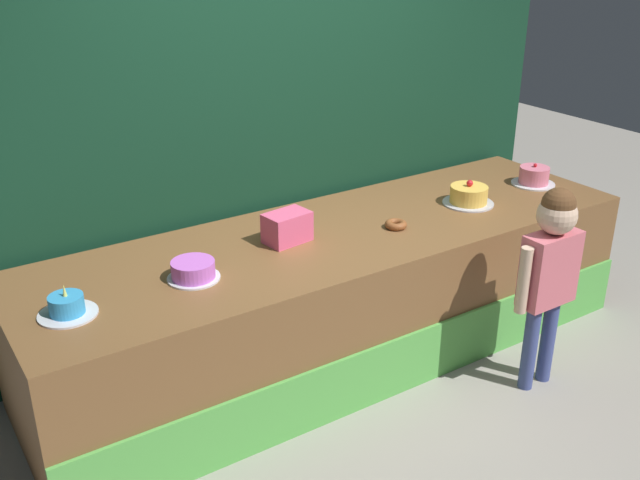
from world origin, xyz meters
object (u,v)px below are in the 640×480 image
object	(u,v)px
child_figure	(550,262)
cake_far_left	(67,307)
cake_center_right	(469,195)
cake_center_left	(193,271)
pink_box	(287,227)
donut	(396,224)
cake_far_right	(534,176)

from	to	relation	value
child_figure	cake_far_left	size ratio (longest dim) A/B	4.41
cake_far_left	cake_center_right	xyz separation A→B (m)	(2.50, 0.03, 0.01)
child_figure	cake_center_left	distance (m)	1.88
pink_box	donut	world-z (taller)	pink_box
child_figure	cake_center_right	bearing A→B (deg)	77.40
pink_box	cake_far_left	distance (m)	1.26
cake_far_left	pink_box	bearing A→B (deg)	7.18
pink_box	cake_center_right	world-z (taller)	pink_box
child_figure	donut	distance (m)	0.88
cake_center_left	child_figure	bearing A→B (deg)	-25.37
cake_center_left	donut	bearing A→B (deg)	-1.94
cake_far_left	child_figure	bearing A→B (deg)	-18.65
donut	cake_center_left	size ratio (longest dim) A/B	0.49
pink_box	cake_far_right	size ratio (longest dim) A/B	0.85
cake_far_right	cake_far_left	bearing A→B (deg)	-178.91
cake_center_left	cake_far_right	size ratio (longest dim) A/B	0.91
cake_far_left	cake_far_right	distance (m)	3.13
pink_box	cake_center_left	world-z (taller)	pink_box
pink_box	cake_center_right	size ratio (longest dim) A/B	0.77
child_figure	cake_far_left	world-z (taller)	child_figure
child_figure	cake_center_left	world-z (taller)	child_figure
cake_center_left	cake_far_right	distance (m)	2.50
pink_box	child_figure	bearing A→B (deg)	-41.35
cake_far_left	cake_far_right	xyz separation A→B (m)	(3.13, 0.06, 0.01)
pink_box	cake_center_left	xyz separation A→B (m)	(-0.63, -0.14, -0.04)
donut	cake_center_right	world-z (taller)	cake_center_right
pink_box	cake_far_right	distance (m)	1.88
pink_box	cake_far_right	world-z (taller)	pink_box
cake_far_right	cake_center_left	bearing A→B (deg)	-179.10
donut	cake_far_left	distance (m)	1.88
child_figure	cake_center_left	size ratio (longest dim) A/B	4.47
donut	cake_far_right	size ratio (longest dim) A/B	0.45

